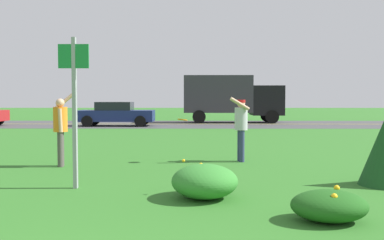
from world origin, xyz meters
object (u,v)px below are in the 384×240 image
at_px(sign_post_by_roadside, 74,98).
at_px(person_thrower_orange_shirt, 61,126).
at_px(box_truck_black, 231,96).
at_px(person_catcher_red_cap_gray_shirt, 241,124).
at_px(frisbee_orange, 182,120).
at_px(car_navy_center_left, 116,114).

xyz_separation_m(sign_post_by_roadside, person_thrower_orange_shirt, (-1.08, 2.58, -0.68)).
bearing_deg(sign_post_by_roadside, box_truck_black, 78.05).
distance_m(person_catcher_red_cap_gray_shirt, frisbee_orange, 1.55).
distance_m(person_catcher_red_cap_gray_shirt, box_truck_black, 18.42).
bearing_deg(box_truck_black, car_navy_center_left, -152.57).
xyz_separation_m(person_thrower_orange_shirt, car_navy_center_left, (-1.52, 15.48, -0.26)).
height_order(sign_post_by_roadside, person_catcher_red_cap_gray_shirt, sign_post_by_roadside).
height_order(person_thrower_orange_shirt, person_catcher_red_cap_gray_shirt, person_thrower_orange_shirt).
relative_size(frisbee_orange, car_navy_center_left, 0.06).
relative_size(sign_post_by_roadside, person_thrower_orange_shirt, 1.53).
bearing_deg(frisbee_orange, person_thrower_orange_shirt, -166.77).
distance_m(car_navy_center_left, box_truck_black, 8.20).
bearing_deg(person_catcher_red_cap_gray_shirt, frisbee_orange, -173.99).
height_order(car_navy_center_left, box_truck_black, box_truck_black).
distance_m(frisbee_orange, box_truck_black, 18.74).
relative_size(person_catcher_red_cap_gray_shirt, car_navy_center_left, 0.38).
xyz_separation_m(frisbee_orange, car_navy_center_left, (-4.49, 14.78, -0.38)).
bearing_deg(frisbee_orange, person_catcher_red_cap_gray_shirt, 6.01).
distance_m(person_thrower_orange_shirt, box_truck_black, 20.06).
relative_size(frisbee_orange, box_truck_black, 0.04).
height_order(person_thrower_orange_shirt, frisbee_orange, person_thrower_orange_shirt).
height_order(sign_post_by_roadside, car_navy_center_left, sign_post_by_roadside).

